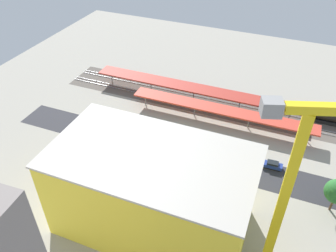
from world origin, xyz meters
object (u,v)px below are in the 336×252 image
(platform_canopy_near, at_px, (222,110))
(platform_canopy_far, at_px, (194,88))
(street_tree_4, at_px, (211,158))
(parked_car_2, at_px, (207,147))
(parked_car_1, at_px, (237,157))
(parked_car_3, at_px, (178,139))
(locomotive, at_px, (333,119))
(tower_crane, at_px, (295,191))
(construction_building, at_px, (153,192))
(box_truck_0, at_px, (129,155))
(street_tree_1, at_px, (222,161))
(street_tree_3, at_px, (185,152))
(parked_car_0, at_px, (272,165))
(traffic_light, at_px, (234,168))

(platform_canopy_near, relative_size, platform_canopy_far, 0.82)
(street_tree_4, bearing_deg, parked_car_2, -68.72)
(parked_car_1, distance_m, parked_car_3, 15.44)
(locomotive, relative_size, tower_crane, 0.45)
(platform_canopy_far, relative_size, construction_building, 1.77)
(parked_car_1, height_order, box_truck_0, box_truck_0)
(parked_car_2, xyz_separation_m, street_tree_4, (-3.08, 7.92, 4.17))
(platform_canopy_near, xyz_separation_m, construction_building, (2.99, 37.41, 4.73))
(parked_car_2, xyz_separation_m, street_tree_1, (-5.61, 8.00, 4.32))
(box_truck_0, bearing_deg, street_tree_3, -168.55)
(locomotive, height_order, parked_car_1, locomotive)
(parked_car_3, xyz_separation_m, street_tree_3, (-5.02, 8.51, 4.12))
(locomotive, distance_m, tower_crane, 53.06)
(construction_building, distance_m, street_tree_1, 19.14)
(platform_canopy_far, relative_size, parked_car_0, 13.31)
(parked_car_3, relative_size, traffic_light, 0.68)
(platform_canopy_near, bearing_deg, parked_car_2, 90.60)
(parked_car_3, distance_m, tower_crane, 42.39)
(platform_canopy_near, relative_size, traffic_light, 8.26)
(street_tree_3, bearing_deg, construction_building, 88.98)
(parked_car_3, xyz_separation_m, construction_building, (-4.72, 25.03, 7.81))
(locomotive, height_order, parked_car_2, locomotive)
(construction_building, bearing_deg, street_tree_3, -91.66)
(platform_canopy_far, height_order, street_tree_3, street_tree_3)
(traffic_light, bearing_deg, construction_building, 55.86)
(tower_crane, relative_size, box_truck_0, 4.02)
(parked_car_1, distance_m, box_truck_0, 25.63)
(locomotive, height_order, street_tree_1, street_tree_1)
(parked_car_3, distance_m, construction_building, 26.64)
(parked_car_1, height_order, parked_car_2, parked_car_1)
(platform_canopy_far, distance_m, street_tree_1, 32.67)
(parked_car_0, relative_size, parked_car_3, 1.12)
(tower_crane, bearing_deg, parked_car_3, -43.87)
(parked_car_1, xyz_separation_m, parked_car_3, (15.41, -0.88, 0.02))
(box_truck_0, distance_m, street_tree_4, 19.48)
(parked_car_0, height_order, street_tree_1, street_tree_1)
(street_tree_1, relative_size, street_tree_4, 1.07)
(platform_canopy_near, distance_m, box_truck_0, 28.41)
(platform_canopy_near, height_order, street_tree_1, street_tree_1)
(street_tree_4, bearing_deg, parked_car_1, -121.23)
(parked_car_2, bearing_deg, locomotive, -140.45)
(tower_crane, relative_size, street_tree_4, 4.68)
(street_tree_3, distance_m, traffic_light, 11.10)
(parked_car_2, bearing_deg, street_tree_1, 125.02)
(tower_crane, distance_m, street_tree_1, 27.00)
(locomotive, relative_size, parked_car_2, 3.62)
(platform_canopy_near, distance_m, tower_crane, 46.15)
(parked_car_3, bearing_deg, parked_car_0, 178.68)
(platform_canopy_near, xyz_separation_m, street_tree_4, (-3.22, 20.65, 1.07))
(parked_car_1, bearing_deg, platform_canopy_far, -48.84)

